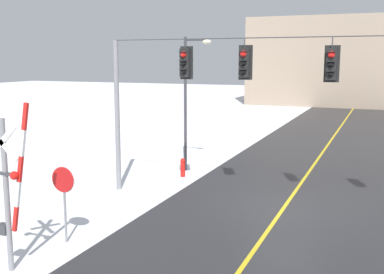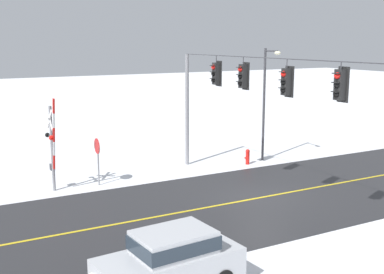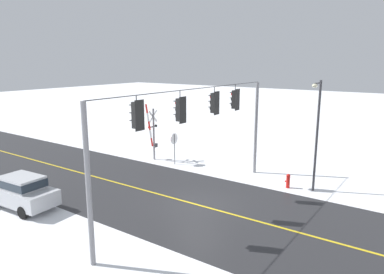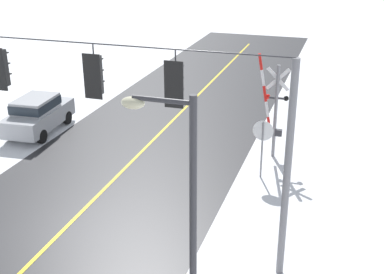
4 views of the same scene
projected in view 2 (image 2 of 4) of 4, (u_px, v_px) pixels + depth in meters
The scene contains 9 objects.
ground_plane at pixel (261, 198), 22.26m from camera, with size 160.00×160.00×0.00m, color white.
road_asphalt at pixel (357, 180), 25.09m from camera, with size 9.00×80.00×0.01m, color #28282B.
lane_centre_line at pixel (357, 180), 25.09m from camera, with size 0.14×72.00×0.01m, color gold.
signal_span at pixel (264, 100), 21.37m from camera, with size 14.20×0.47×6.22m.
stop_sign at pixel (97, 151), 23.87m from camera, with size 0.80×0.09×2.35m.
railroad_crossing at pixel (52, 144), 22.83m from camera, with size 1.34×0.31×4.42m.
parked_car_silver at pixel (171, 258), 13.84m from camera, with size 2.06×4.30×1.74m.
streetlamp_near at pixel (266, 94), 28.39m from camera, with size 1.39×0.28×6.50m.
fire_hydrant at pixel (248, 156), 28.19m from camera, with size 0.24×0.31×0.88m.
Camera 2 is at (17.22, -12.96, 6.92)m, focal length 46.52 mm.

